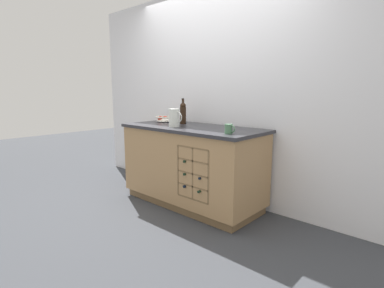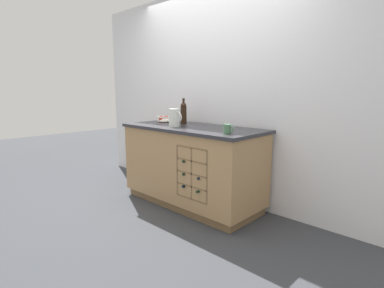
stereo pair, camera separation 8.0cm
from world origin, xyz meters
name	(u,v)px [view 1 (the left image)]	position (x,y,z in m)	size (l,w,h in m)	color
ground_plane	(192,203)	(0.00, 0.00, 0.00)	(14.00, 14.00, 0.00)	#383A3F
back_wall	(215,95)	(0.00, 0.42, 1.27)	(4.40, 0.06, 2.55)	white
kitchen_island	(192,165)	(0.00, 0.00, 0.47)	(1.70, 0.75, 0.92)	brown
fruit_bowl	(164,118)	(-0.63, 0.15, 0.96)	(0.24, 0.24, 0.08)	silver
white_pitcher	(174,117)	(-0.14, -0.14, 1.03)	(0.19, 0.12, 0.20)	silver
ceramic_mug	(229,129)	(0.65, -0.19, 0.97)	(0.11, 0.07, 0.09)	#4C7A56
standing_wine_bottle	(183,113)	(-0.27, 0.13, 1.06)	(0.08, 0.08, 0.31)	black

